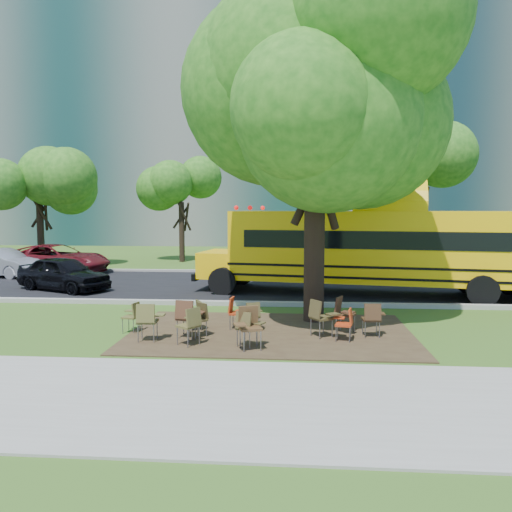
# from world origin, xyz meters

# --- Properties ---
(ground) EXTENTS (160.00, 160.00, 0.00)m
(ground) POSITION_xyz_m (0.00, 0.00, 0.00)
(ground) COLOR #3A5B1C
(ground) RESTS_ON ground
(sidewalk) EXTENTS (60.00, 4.00, 0.04)m
(sidewalk) POSITION_xyz_m (0.00, -5.00, 0.02)
(sidewalk) COLOR gray
(sidewalk) RESTS_ON ground
(dirt_patch) EXTENTS (7.00, 4.50, 0.03)m
(dirt_patch) POSITION_xyz_m (1.00, -0.50, 0.01)
(dirt_patch) COLOR #382819
(dirt_patch) RESTS_ON ground
(asphalt_road) EXTENTS (80.00, 8.00, 0.04)m
(asphalt_road) POSITION_xyz_m (0.00, 7.00, 0.02)
(asphalt_road) COLOR black
(asphalt_road) RESTS_ON ground
(kerb_near) EXTENTS (80.00, 0.25, 0.14)m
(kerb_near) POSITION_xyz_m (0.00, 3.00, 0.07)
(kerb_near) COLOR gray
(kerb_near) RESTS_ON ground
(kerb_far) EXTENTS (80.00, 0.25, 0.14)m
(kerb_far) POSITION_xyz_m (0.00, 11.10, 0.07)
(kerb_far) COLOR gray
(kerb_far) RESTS_ON ground
(building_main) EXTENTS (38.00, 16.00, 22.00)m
(building_main) POSITION_xyz_m (-8.00, 36.00, 11.00)
(building_main) COLOR gray
(building_main) RESTS_ON ground
(bg_tree_0) EXTENTS (5.20, 5.20, 7.18)m
(bg_tree_0) POSITION_xyz_m (-12.00, 13.00, 4.57)
(bg_tree_0) COLOR black
(bg_tree_0) RESTS_ON ground
(bg_tree_2) EXTENTS (4.80, 4.80, 6.62)m
(bg_tree_2) POSITION_xyz_m (-5.00, 16.00, 4.21)
(bg_tree_2) COLOR black
(bg_tree_2) RESTS_ON ground
(bg_tree_3) EXTENTS (5.60, 5.60, 7.84)m
(bg_tree_3) POSITION_xyz_m (8.00, 14.00, 5.03)
(bg_tree_3) COLOR black
(bg_tree_3) RESTS_ON ground
(main_tree) EXTENTS (7.20, 7.20, 9.58)m
(main_tree) POSITION_xyz_m (2.12, 0.88, 5.96)
(main_tree) COLOR black
(main_tree) RESTS_ON ground
(school_bus) EXTENTS (12.61, 4.59, 3.02)m
(school_bus) POSITION_xyz_m (4.77, 5.16, 1.75)
(school_bus) COLOR #F8BA07
(school_bus) RESTS_ON ground
(chair_0) EXTENTS (0.61, 0.58, 0.93)m
(chair_0) POSITION_xyz_m (-1.80, -1.59, 0.57)
(chair_0) COLOR brown
(chair_0) RESTS_ON ground
(chair_1) EXTENTS (0.70, 0.56, 0.96)m
(chair_1) POSITION_xyz_m (-0.95, -1.23, 0.59)
(chair_1) COLOR #4B2C1A
(chair_1) RESTS_ON ground
(chair_2) EXTENTS (0.60, 0.76, 0.90)m
(chair_2) POSITION_xyz_m (-0.75, -1.82, 0.55)
(chair_2) COLOR brown
(chair_2) RESTS_ON ground
(chair_3) EXTENTS (0.72, 0.57, 0.84)m
(chair_3) POSITION_xyz_m (-0.74, -1.03, 0.52)
(chair_3) COLOR #453B1E
(chair_3) RESTS_ON ground
(chair_4) EXTENTS (0.68, 0.54, 0.83)m
(chair_4) POSITION_xyz_m (0.53, -1.86, 0.52)
(chair_4) COLOR #4B4220
(chair_4) RESTS_ON ground
(chair_5) EXTENTS (0.66, 0.73, 0.96)m
(chair_5) POSITION_xyz_m (0.58, -2.03, 0.60)
(chair_5) COLOR #51361D
(chair_5) RESTS_ON ground
(chair_6) EXTENTS (0.47, 0.59, 0.79)m
(chair_6) POSITION_xyz_m (2.79, -1.18, 0.49)
(chair_6) COLOR #A73111
(chair_6) RESTS_ON ground
(chair_7) EXTENTS (0.78, 0.62, 0.94)m
(chair_7) POSITION_xyz_m (2.21, -0.92, 0.58)
(chair_7) COLOR #41381C
(chair_7) RESTS_ON ground
(chair_8) EXTENTS (0.45, 0.57, 0.77)m
(chair_8) POSITION_xyz_m (-2.46, -0.70, 0.48)
(chair_8) COLOR brown
(chair_8) RESTS_ON ground
(chair_9) EXTENTS (0.65, 0.52, 0.78)m
(chair_9) POSITION_xyz_m (-0.94, -0.40, 0.48)
(chair_9) COLOR #48411F
(chair_9) RESTS_ON ground
(chair_10) EXTENTS (0.50, 0.59, 0.84)m
(chair_10) POSITION_xyz_m (0.09, -0.26, 0.52)
(chair_10) COLOR #A53111
(chair_10) RESTS_ON ground
(chair_11) EXTENTS (0.53, 0.63, 0.79)m
(chair_11) POSITION_xyz_m (0.54, -0.46, 0.49)
(chair_11) COLOR #4E4622
(chair_11) RESTS_ON ground
(chair_12) EXTENTS (0.59, 0.74, 0.92)m
(chair_12) POSITION_xyz_m (2.80, -0.38, 0.57)
(chair_12) COLOR #3F2516
(chair_12) RESTS_ON ground
(chair_13) EXTENTS (0.56, 0.52, 0.86)m
(chair_13) POSITION_xyz_m (3.47, -0.80, 0.53)
(chair_13) COLOR #3E2816
(chair_13) RESTS_ON ground
(black_car) EXTENTS (4.16, 2.99, 1.32)m
(black_car) POSITION_xyz_m (-7.14, 5.37, 0.66)
(black_car) COLOR black
(black_car) RESTS_ON ground
(bg_car_silver) EXTENTS (4.15, 2.39, 1.29)m
(bg_car_silver) POSITION_xyz_m (-11.71, 8.85, 0.65)
(bg_car_silver) COLOR gray
(bg_car_silver) RESTS_ON ground
(bg_car_red) EXTENTS (5.37, 3.01, 1.42)m
(bg_car_red) POSITION_xyz_m (-9.76, 10.14, 0.71)
(bg_car_red) COLOR #500D14
(bg_car_red) RESTS_ON ground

